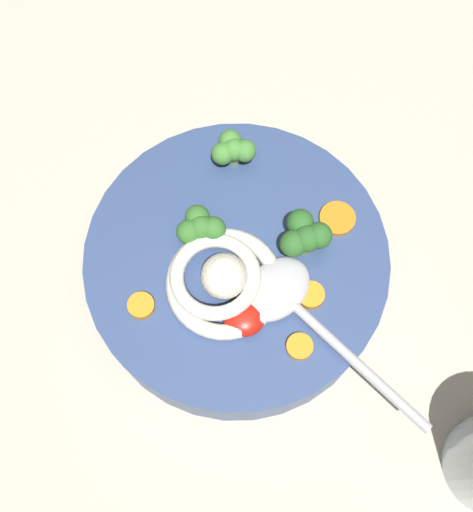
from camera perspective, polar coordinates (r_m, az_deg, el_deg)
table_slab at (r=58.28cm, az=3.81°, el=-2.32°), size 96.01×96.01×3.35cm
soup_bowl at (r=53.93cm, az=-0.00°, el=-0.96°), size 24.63×24.63×5.32cm
noodle_pile at (r=49.54cm, az=-1.31°, el=-2.10°), size 10.06×9.86×4.04cm
soup_spoon at (r=49.65cm, az=4.70°, el=-4.00°), size 11.05×16.79×1.60cm
chili_sauce_dollop at (r=49.19cm, az=0.72°, el=-5.50°), size 3.27×2.95×1.47cm
broccoli_floret_far at (r=50.45cm, az=-3.23°, el=2.61°), size 3.89×3.35×3.08cm
broccoli_floret_front at (r=53.58cm, az=-0.33°, el=9.44°), size 3.70×3.18×2.92cm
broccoli_floret_beside_noodles at (r=50.27cm, az=5.97°, el=2.05°), size 4.21×3.62×3.33cm
carrot_slice_near_spoon at (r=50.41cm, az=6.57°, el=-3.46°), size 2.15×2.15×0.73cm
carrot_slice_extra_b at (r=53.13cm, az=8.90°, el=3.30°), size 2.94×2.94×0.49cm
carrot_slice_extra_a at (r=50.39cm, az=-8.42°, el=-4.36°), size 2.08×2.08×0.71cm
carrot_slice_right at (r=49.36cm, az=5.59°, el=-7.97°), size 2.04×2.04×0.58cm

